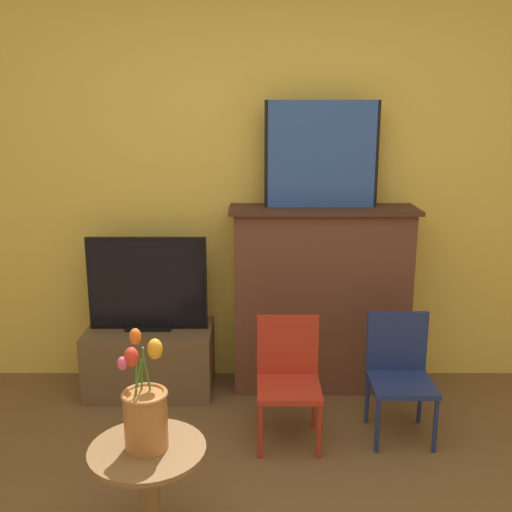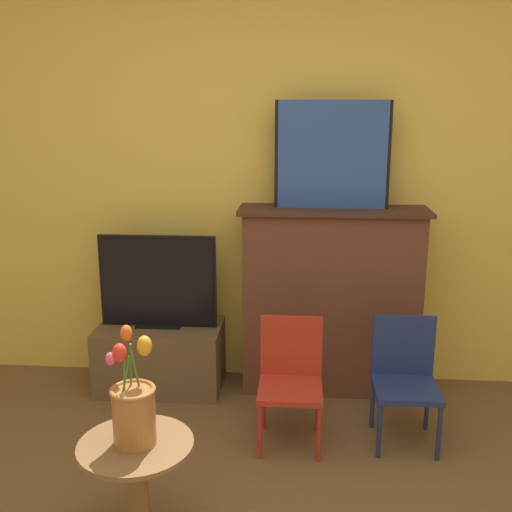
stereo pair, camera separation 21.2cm
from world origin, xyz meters
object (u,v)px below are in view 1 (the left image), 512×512
tv_monitor (149,285)px  vase_tulips (147,412)px  chair_red (290,374)px  chair_blue (401,369)px  painting (324,155)px

tv_monitor → vase_tulips: 1.43m
tv_monitor → chair_red: bearing=-33.7°
vase_tulips → tv_monitor: bearing=99.5°
chair_blue → vase_tulips: size_ratio=1.47×
tv_monitor → chair_blue: 1.56m
chair_blue → tv_monitor: bearing=160.8°
tv_monitor → vase_tulips: size_ratio=1.61×
chair_red → chair_blue: (0.60, 0.05, 0.00)m
painting → chair_red: size_ratio=1.02×
chair_blue → vase_tulips: (-1.20, -0.90, 0.24)m
tv_monitor → chair_red: (0.83, -0.56, -0.32)m
vase_tulips → painting: bearing=61.3°
painting → tv_monitor: 1.31m
vase_tulips → chair_red: bearing=54.9°
tv_monitor → chair_blue: tv_monitor is taller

